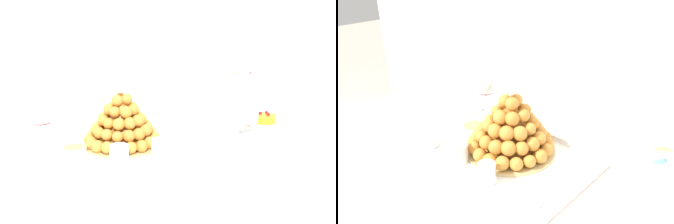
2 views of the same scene
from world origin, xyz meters
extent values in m
cylinder|color=brown|center=(-0.72, 0.38, 0.36)|extent=(0.04, 0.04, 0.72)
cube|color=brown|center=(0.00, 0.00, 0.73)|extent=(1.56, 0.87, 0.02)
cube|color=white|center=(0.00, 0.00, 0.74)|extent=(1.62, 0.93, 0.00)
cube|color=white|center=(0.00, 0.47, 0.58)|extent=(1.62, 0.01, 0.31)
cube|color=white|center=(-0.81, 0.00, 0.58)|extent=(0.01, 0.93, 0.31)
cube|color=white|center=(-0.17, 0.01, 0.75)|extent=(0.54, 0.40, 0.01)
cube|color=white|center=(-0.17, -0.19, 0.76)|extent=(0.54, 0.01, 0.02)
cube|color=white|center=(-0.17, 0.20, 0.76)|extent=(0.54, 0.01, 0.02)
cube|color=white|center=(-0.44, 0.01, 0.76)|extent=(0.01, 0.40, 0.02)
cube|color=white|center=(0.10, 0.01, 0.76)|extent=(0.01, 0.40, 0.02)
cylinder|color=white|center=(-0.17, 0.01, 0.75)|extent=(0.37, 0.37, 0.00)
cylinder|color=tan|center=(-0.16, 0.06, 0.76)|extent=(0.28, 0.28, 0.01)
cone|color=#B26E29|center=(-0.16, 0.06, 0.85)|extent=(0.19, 0.19, 0.18)
sphere|color=orange|center=(-0.04, 0.06, 0.79)|extent=(0.04, 0.04, 0.04)
sphere|color=orange|center=(-0.05, 0.10, 0.79)|extent=(0.04, 0.04, 0.04)
sphere|color=orange|center=(-0.07, 0.13, 0.78)|extent=(0.04, 0.04, 0.04)
sphere|color=orange|center=(-0.10, 0.16, 0.78)|extent=(0.04, 0.04, 0.04)
sphere|color=gold|center=(-0.14, 0.17, 0.78)|extent=(0.04, 0.04, 0.04)
sphere|color=orange|center=(-0.18, 0.17, 0.78)|extent=(0.04, 0.04, 0.04)
sphere|color=orange|center=(-0.22, 0.16, 0.78)|extent=(0.04, 0.04, 0.04)
sphere|color=orange|center=(-0.25, 0.13, 0.78)|extent=(0.04, 0.04, 0.04)
sphere|color=orange|center=(-0.27, 0.10, 0.78)|extent=(0.04, 0.04, 0.04)
sphere|color=gold|center=(-0.27, 0.06, 0.78)|extent=(0.04, 0.04, 0.04)
sphere|color=orange|center=(-0.27, 0.02, 0.78)|extent=(0.04, 0.04, 0.04)
sphere|color=gold|center=(-0.25, -0.02, 0.78)|extent=(0.04, 0.04, 0.04)
sphere|color=orange|center=(-0.22, -0.04, 0.78)|extent=(0.04, 0.04, 0.04)
sphere|color=orange|center=(-0.18, -0.06, 0.78)|extent=(0.04, 0.04, 0.04)
sphere|color=orange|center=(-0.14, -0.06, 0.78)|extent=(0.04, 0.04, 0.04)
sphere|color=gold|center=(-0.10, -0.04, 0.78)|extent=(0.04, 0.04, 0.04)
sphere|color=gold|center=(-0.07, -0.02, 0.78)|extent=(0.04, 0.04, 0.04)
sphere|color=orange|center=(-0.05, 0.02, 0.78)|extent=(0.04, 0.04, 0.04)
sphere|color=gold|center=(-0.07, 0.09, 0.82)|extent=(0.04, 0.04, 0.04)
sphere|color=orange|center=(-0.09, 0.12, 0.82)|extent=(0.04, 0.04, 0.04)
sphere|color=orange|center=(-0.13, 0.14, 0.82)|extent=(0.04, 0.04, 0.04)
sphere|color=orange|center=(-0.16, 0.15, 0.82)|extent=(0.04, 0.04, 0.04)
sphere|color=gold|center=(-0.20, 0.14, 0.82)|extent=(0.04, 0.04, 0.04)
sphere|color=orange|center=(-0.23, 0.11, 0.82)|extent=(0.04, 0.04, 0.04)
sphere|color=gold|center=(-0.25, 0.08, 0.82)|extent=(0.04, 0.04, 0.04)
sphere|color=orange|center=(-0.25, 0.04, 0.82)|extent=(0.04, 0.04, 0.04)
sphere|color=gold|center=(-0.24, 0.01, 0.82)|extent=(0.04, 0.04, 0.04)
sphere|color=orange|center=(-0.21, -0.02, 0.82)|extent=(0.04, 0.04, 0.04)
sphere|color=orange|center=(-0.17, -0.03, 0.82)|extent=(0.04, 0.04, 0.04)
sphere|color=orange|center=(-0.14, -0.03, 0.82)|extent=(0.04, 0.04, 0.04)
sphere|color=orange|center=(-0.10, -0.01, 0.82)|extent=(0.04, 0.04, 0.04)
sphere|color=orange|center=(-0.08, 0.01, 0.82)|extent=(0.04, 0.04, 0.04)
sphere|color=orange|center=(-0.07, 0.05, 0.82)|extent=(0.04, 0.04, 0.04)
sphere|color=orange|center=(-0.11, 0.10, 0.85)|extent=(0.04, 0.04, 0.04)
sphere|color=orange|center=(-0.14, 0.12, 0.85)|extent=(0.04, 0.04, 0.04)
sphere|color=orange|center=(-0.18, 0.12, 0.85)|extent=(0.04, 0.04, 0.04)
sphere|color=gold|center=(-0.21, 0.10, 0.85)|extent=(0.04, 0.04, 0.04)
sphere|color=orange|center=(-0.22, 0.07, 0.85)|extent=(0.04, 0.04, 0.04)
sphere|color=orange|center=(-0.22, 0.03, 0.85)|extent=(0.04, 0.04, 0.04)
sphere|color=gold|center=(-0.20, 0.00, 0.85)|extent=(0.04, 0.04, 0.04)
sphere|color=orange|center=(-0.16, -0.01, 0.85)|extent=(0.04, 0.04, 0.04)
sphere|color=gold|center=(-0.12, 0.00, 0.85)|extent=(0.04, 0.04, 0.04)
sphere|color=gold|center=(-0.10, 0.03, 0.85)|extent=(0.04, 0.04, 0.04)
sphere|color=gold|center=(-0.09, 0.06, 0.85)|extent=(0.04, 0.04, 0.04)
sphere|color=orange|center=(-0.14, 0.09, 0.89)|extent=(0.04, 0.04, 0.04)
sphere|color=gold|center=(-0.17, 0.10, 0.89)|extent=(0.04, 0.04, 0.04)
sphere|color=orange|center=(-0.20, 0.07, 0.89)|extent=(0.04, 0.04, 0.04)
sphere|color=orange|center=(-0.19, 0.03, 0.89)|extent=(0.04, 0.04, 0.04)
sphere|color=gold|center=(-0.16, 0.01, 0.89)|extent=(0.04, 0.04, 0.04)
sphere|color=orange|center=(-0.13, 0.03, 0.89)|extent=(0.04, 0.04, 0.04)
sphere|color=orange|center=(-0.12, 0.06, 0.89)|extent=(0.04, 0.04, 0.04)
sphere|color=orange|center=(-0.16, 0.08, 0.92)|extent=(0.04, 0.04, 0.04)
sphere|color=orange|center=(-0.18, 0.05, 0.92)|extent=(0.04, 0.04, 0.04)
sphere|color=orange|center=(-0.14, 0.04, 0.92)|extent=(0.04, 0.04, 0.04)
sphere|color=white|center=(-0.16, 0.06, 0.96)|extent=(0.04, 0.04, 0.04)
cylinder|color=silver|center=(-0.37, -0.09, 0.78)|extent=(0.05, 0.05, 0.05)
cylinder|color=#F4EAC6|center=(-0.37, -0.09, 0.76)|extent=(0.05, 0.05, 0.02)
cylinder|color=white|center=(-0.37, -0.09, 0.78)|extent=(0.05, 0.05, 0.01)
sphere|color=brown|center=(-0.37, -0.09, 0.79)|extent=(0.01, 0.01, 0.01)
cylinder|color=silver|center=(-0.24, -0.09, 0.78)|extent=(0.06, 0.06, 0.06)
cylinder|color=gold|center=(-0.24, -0.09, 0.77)|extent=(0.06, 0.06, 0.02)
cylinder|color=#EAC166|center=(-0.24, -0.09, 0.79)|extent=(0.06, 0.06, 0.02)
sphere|color=brown|center=(-0.24, -0.08, 0.80)|extent=(0.02, 0.02, 0.02)
cylinder|color=silver|center=(-0.10, -0.10, 0.78)|extent=(0.05, 0.05, 0.06)
cylinder|color=gold|center=(-0.10, -0.10, 0.77)|extent=(0.04, 0.04, 0.02)
cylinder|color=#EAC166|center=(-0.10, -0.10, 0.79)|extent=(0.04, 0.04, 0.02)
sphere|color=brown|center=(-0.11, -0.10, 0.80)|extent=(0.01, 0.01, 0.01)
cylinder|color=silver|center=(0.04, -0.08, 0.78)|extent=(0.06, 0.06, 0.06)
cylinder|color=gold|center=(0.04, -0.08, 0.77)|extent=(0.05, 0.05, 0.02)
cylinder|color=#EAC166|center=(0.04, -0.08, 0.79)|extent=(0.05, 0.05, 0.02)
sphere|color=brown|center=(0.03, -0.09, 0.80)|extent=(0.02, 0.02, 0.02)
cylinder|color=white|center=(-0.33, 0.06, 0.77)|extent=(0.08, 0.08, 0.02)
cylinder|color=#F2CC59|center=(-0.33, 0.06, 0.78)|extent=(0.08, 0.08, 0.00)
cylinder|color=white|center=(0.31, -0.04, 0.90)|extent=(0.13, 0.13, 0.19)
cylinder|color=pink|center=(0.31, -0.02, 0.82)|extent=(0.06, 0.05, 0.06)
cylinder|color=#E54C47|center=(0.34, -0.02, 0.84)|extent=(0.05, 0.05, 0.04)
cylinder|color=pink|center=(0.30, -0.03, 0.84)|extent=(0.05, 0.05, 0.05)
cylinder|color=#E54C47|center=(0.33, -0.01, 0.86)|extent=(0.06, 0.05, 0.05)
cylinder|color=brown|center=(0.30, -0.04, 0.86)|extent=(0.06, 0.05, 0.06)
cylinder|color=#E54C47|center=(0.31, -0.06, 0.86)|extent=(0.05, 0.04, 0.05)
cylinder|color=yellow|center=(0.34, -0.05, 0.86)|extent=(0.05, 0.05, 0.05)
cylinder|color=#9ED860|center=(0.32, -0.01, 0.89)|extent=(0.05, 0.05, 0.02)
cylinder|color=pink|center=(0.30, -0.04, 0.89)|extent=(0.06, 0.05, 0.06)
cylinder|color=pink|center=(0.34, -0.04, 0.89)|extent=(0.06, 0.05, 0.05)
cylinder|color=brown|center=(0.30, -0.03, 0.91)|extent=(0.06, 0.05, 0.06)
cylinder|color=pink|center=(0.30, -0.05, 0.91)|extent=(0.06, 0.05, 0.06)
cylinder|color=brown|center=(0.33, -0.05, 0.91)|extent=(0.06, 0.04, 0.06)
cylinder|color=#D199D8|center=(0.32, -0.03, 0.91)|extent=(0.06, 0.05, 0.06)
cylinder|color=#72B2E0|center=(0.29, -0.04, 0.93)|extent=(0.04, 0.04, 0.03)
cylinder|color=#F9A54C|center=(0.32, -0.05, 0.93)|extent=(0.05, 0.05, 0.05)
cylinder|color=pink|center=(0.29, -0.04, 0.95)|extent=(0.05, 0.05, 0.05)
cylinder|color=#D199D8|center=(0.32, -0.02, 0.95)|extent=(0.06, 0.05, 0.06)
cylinder|color=#72B2E0|center=(0.29, -0.06, 0.97)|extent=(0.06, 0.05, 0.06)
cylinder|color=#9ED860|center=(0.30, -0.03, 0.97)|extent=(0.07, 0.05, 0.06)
cylinder|color=silver|center=(-0.40, 0.19, 0.75)|extent=(0.06, 0.06, 0.00)
cylinder|color=silver|center=(-0.40, 0.19, 0.79)|extent=(0.01, 0.01, 0.08)
sphere|color=silver|center=(-0.40, 0.19, 0.87)|extent=(0.08, 0.08, 0.08)
cylinder|color=maroon|center=(-0.40, 0.19, 0.86)|extent=(0.06, 0.06, 0.03)
camera|label=1|loc=(-0.67, -1.12, 1.20)|focal=40.12mm
camera|label=2|loc=(0.44, -0.62, 1.34)|focal=36.34mm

